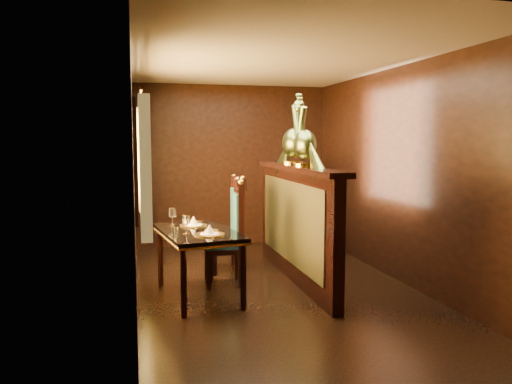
% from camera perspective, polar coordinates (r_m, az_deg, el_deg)
% --- Properties ---
extents(ground, '(5.00, 5.00, 0.00)m').
position_cam_1_polar(ground, '(5.66, 2.24, -11.02)').
color(ground, black).
rests_on(ground, ground).
extents(room_shell, '(3.04, 5.04, 2.52)m').
position_cam_1_polar(room_shell, '(5.41, 1.38, 5.21)').
color(room_shell, black).
rests_on(room_shell, ground).
extents(partition, '(0.26, 2.70, 1.36)m').
position_cam_1_polar(partition, '(5.87, 4.48, -3.26)').
color(partition, black).
rests_on(partition, ground).
extents(dining_table, '(0.91, 1.30, 0.91)m').
position_cam_1_polar(dining_table, '(5.25, -6.66, -5.16)').
color(dining_table, black).
rests_on(dining_table, ground).
extents(chair_left, '(0.47, 0.49, 1.22)m').
position_cam_1_polar(chair_left, '(5.72, -2.68, -4.28)').
color(chair_left, black).
rests_on(chair_left, ground).
extents(chair_right, '(0.48, 0.50, 1.22)m').
position_cam_1_polar(chair_right, '(6.33, -2.69, -3.31)').
color(chair_right, black).
rests_on(chair_right, ground).
extents(peacock_left, '(0.24, 0.65, 0.77)m').
position_cam_1_polar(peacock_left, '(5.50, 5.63, 6.91)').
color(peacock_left, '#1C543D').
rests_on(peacock_left, partition).
extents(peacock_right, '(0.26, 0.68, 0.81)m').
position_cam_1_polar(peacock_right, '(5.90, 4.28, 7.06)').
color(peacock_right, '#1C543D').
rests_on(peacock_right, partition).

